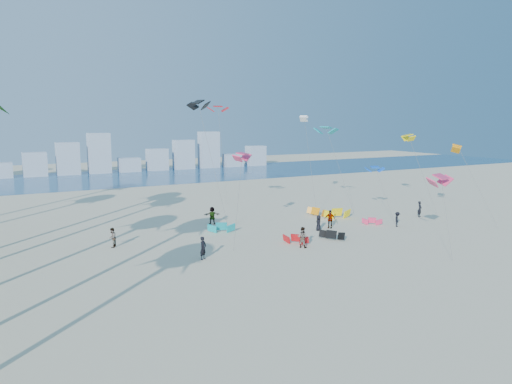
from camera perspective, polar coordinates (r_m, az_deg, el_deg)
name	(u,v)px	position (r m, az deg, el deg)	size (l,w,h in m)	color
ground	(335,299)	(31.82, 9.20, -12.21)	(220.00, 220.00, 0.00)	beige
ocean	(103,179)	(97.86, -17.42, 1.51)	(220.00, 220.00, 0.00)	navy
kitesurfer_near	(203,248)	(39.72, -6.18, -6.52)	(0.69, 0.45, 1.88)	black
kitesurfer_mid	(302,237)	(43.30, 5.41, -5.27)	(0.90, 0.70, 1.85)	gray
kitesurfers_far	(279,220)	(50.61, 2.67, -3.28)	(35.17, 11.54, 1.90)	black
grounded_kites	(311,222)	(52.08, 6.39, -3.48)	(18.42, 13.18, 1.03)	#B51217
flying_kites	(333,134)	(54.80, 8.99, 6.72)	(30.06, 36.38, 13.58)	#F5366C
distant_skyline	(87,159)	(107.16, -19.15, 3.66)	(85.00, 3.00, 8.40)	#9EADBF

